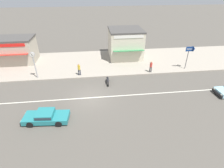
{
  "coord_description": "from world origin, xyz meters",
  "views": [
    {
      "loc": [
        0.53,
        -16.32,
        11.47
      ],
      "look_at": [
        2.61,
        1.4,
        0.8
      ],
      "focal_mm": 28.0,
      "sensor_mm": 36.0,
      "label": 1
    }
  ],
  "objects_px": {
    "shopfront_corner_warung": "(125,43)",
    "street_clock": "(33,59)",
    "pedestrian_near_clock": "(79,68)",
    "sedan_teal_0": "(46,116)",
    "pedestrian_mid_kerb": "(151,66)",
    "arrow_signboard": "(192,50)",
    "motorcycle_0": "(108,81)",
    "shopfront_far_kios": "(11,50)"
  },
  "relations": [
    {
      "from": "shopfront_corner_warung",
      "to": "street_clock",
      "type": "bearing_deg",
      "value": -154.67
    },
    {
      "from": "pedestrian_near_clock",
      "to": "sedan_teal_0",
      "type": "bearing_deg",
      "value": -107.44
    },
    {
      "from": "pedestrian_near_clock",
      "to": "pedestrian_mid_kerb",
      "type": "height_order",
      "value": "pedestrian_near_clock"
    },
    {
      "from": "sedan_teal_0",
      "to": "arrow_signboard",
      "type": "xyz_separation_m",
      "value": [
        18.65,
        8.97,
        2.47
      ]
    },
    {
      "from": "shopfront_corner_warung",
      "to": "pedestrian_near_clock",
      "type": "bearing_deg",
      "value": -140.78
    },
    {
      "from": "sedan_teal_0",
      "to": "shopfront_corner_warung",
      "type": "height_order",
      "value": "shopfront_corner_warung"
    },
    {
      "from": "pedestrian_near_clock",
      "to": "shopfront_corner_warung",
      "type": "bearing_deg",
      "value": 39.22
    },
    {
      "from": "sedan_teal_0",
      "to": "arrow_signboard",
      "type": "distance_m",
      "value": 20.84
    },
    {
      "from": "arrow_signboard",
      "to": "pedestrian_mid_kerb",
      "type": "bearing_deg",
      "value": -174.84
    },
    {
      "from": "motorcycle_0",
      "to": "pedestrian_mid_kerb",
      "type": "xyz_separation_m",
      "value": [
        6.3,
        2.2,
        0.7
      ]
    },
    {
      "from": "arrow_signboard",
      "to": "shopfront_far_kios",
      "type": "distance_m",
      "value": 27.11
    },
    {
      "from": "street_clock",
      "to": "shopfront_corner_warung",
      "type": "height_order",
      "value": "shopfront_corner_warung"
    },
    {
      "from": "motorcycle_0",
      "to": "pedestrian_mid_kerb",
      "type": "bearing_deg",
      "value": 19.21
    },
    {
      "from": "pedestrian_near_clock",
      "to": "pedestrian_mid_kerb",
      "type": "distance_m",
      "value": 9.96
    },
    {
      "from": "sedan_teal_0",
      "to": "shopfront_far_kios",
      "type": "bearing_deg",
      "value": 118.27
    },
    {
      "from": "sedan_teal_0",
      "to": "street_clock",
      "type": "relative_size",
      "value": 1.2
    },
    {
      "from": "shopfront_corner_warung",
      "to": "shopfront_far_kios",
      "type": "xyz_separation_m",
      "value": [
        -18.0,
        -0.16,
        -0.38
      ]
    },
    {
      "from": "sedan_teal_0",
      "to": "shopfront_far_kios",
      "type": "relative_size",
      "value": 0.61
    },
    {
      "from": "street_clock",
      "to": "shopfront_far_kios",
      "type": "xyz_separation_m",
      "value": [
        -5.0,
        5.99,
        -0.71
      ]
    },
    {
      "from": "sedan_teal_0",
      "to": "arrow_signboard",
      "type": "height_order",
      "value": "arrow_signboard"
    },
    {
      "from": "shopfront_corner_warung",
      "to": "shopfront_far_kios",
      "type": "bearing_deg",
      "value": -179.5
    },
    {
      "from": "motorcycle_0",
      "to": "street_clock",
      "type": "height_order",
      "value": "street_clock"
    },
    {
      "from": "street_clock",
      "to": "shopfront_corner_warung",
      "type": "xyz_separation_m",
      "value": [
        13.0,
        6.15,
        -0.33
      ]
    },
    {
      "from": "sedan_teal_0",
      "to": "arrow_signboard",
      "type": "relative_size",
      "value": 1.28
    },
    {
      "from": "motorcycle_0",
      "to": "arrow_signboard",
      "type": "distance_m",
      "value": 12.83
    },
    {
      "from": "arrow_signboard",
      "to": "pedestrian_near_clock",
      "type": "xyz_separation_m",
      "value": [
        -15.92,
        -0.27,
        -1.85
      ]
    },
    {
      "from": "pedestrian_near_clock",
      "to": "pedestrian_mid_kerb",
      "type": "bearing_deg",
      "value": -1.55
    },
    {
      "from": "pedestrian_mid_kerb",
      "to": "shopfront_far_kios",
      "type": "height_order",
      "value": "shopfront_far_kios"
    },
    {
      "from": "sedan_teal_0",
      "to": "pedestrian_mid_kerb",
      "type": "relative_size",
      "value": 2.61
    },
    {
      "from": "motorcycle_0",
      "to": "street_clock",
      "type": "bearing_deg",
      "value": 165.63
    },
    {
      "from": "street_clock",
      "to": "shopfront_corner_warung",
      "type": "distance_m",
      "value": 14.39
    },
    {
      "from": "shopfront_corner_warung",
      "to": "arrow_signboard",
      "type": "bearing_deg",
      "value": -34.24
    },
    {
      "from": "motorcycle_0",
      "to": "pedestrian_near_clock",
      "type": "xyz_separation_m",
      "value": [
        -3.66,
        2.47,
        0.73
      ]
    },
    {
      "from": "sedan_teal_0",
      "to": "arrow_signboard",
      "type": "bearing_deg",
      "value": 25.67
    },
    {
      "from": "street_clock",
      "to": "arrow_signboard",
      "type": "bearing_deg",
      "value": 0.97
    },
    {
      "from": "motorcycle_0",
      "to": "street_clock",
      "type": "relative_size",
      "value": 0.53
    },
    {
      "from": "motorcycle_0",
      "to": "shopfront_corner_warung",
      "type": "distance_m",
      "value": 9.54
    },
    {
      "from": "sedan_teal_0",
      "to": "street_clock",
      "type": "xyz_separation_m",
      "value": [
        -2.85,
        8.6,
        2.27
      ]
    },
    {
      "from": "street_clock",
      "to": "pedestrian_mid_kerb",
      "type": "relative_size",
      "value": 2.16
    },
    {
      "from": "sedan_teal_0",
      "to": "motorcycle_0",
      "type": "bearing_deg",
      "value": 44.28
    },
    {
      "from": "street_clock",
      "to": "pedestrian_mid_kerb",
      "type": "bearing_deg",
      "value": -0.64
    },
    {
      "from": "shopfront_corner_warung",
      "to": "shopfront_far_kios",
      "type": "relative_size",
      "value": 0.84
    }
  ]
}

